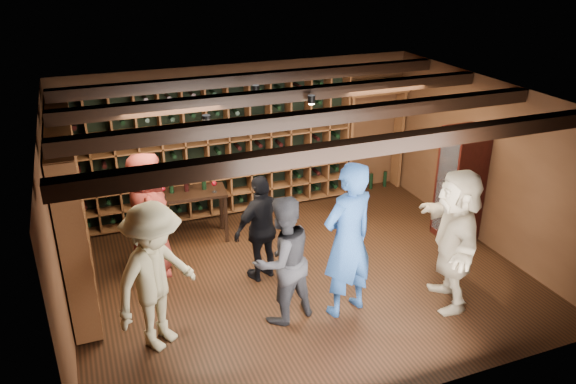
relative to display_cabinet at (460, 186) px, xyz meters
name	(u,v)px	position (x,y,z in m)	size (l,w,h in m)	color
ground	(300,275)	(-2.71, -0.20, -0.86)	(6.00, 6.00, 0.00)	black
room_shell	(300,106)	(-2.71, -0.15, 1.56)	(6.00, 6.00, 6.00)	#4F2F1B
wine_rack_back	(217,150)	(-3.24, 2.13, 0.29)	(4.65, 0.30, 2.20)	brown
wine_rack_left	(72,209)	(-5.54, 0.62, 0.29)	(0.30, 2.65, 2.20)	brown
crate_shelf	(376,108)	(-0.31, 2.12, 0.71)	(1.20, 0.32, 2.07)	brown
display_cabinet	(460,186)	(0.00, 0.00, 0.00)	(0.55, 0.50, 1.75)	black
man_blue_shirt	(348,240)	(-2.50, -1.15, 0.14)	(0.73, 0.48, 2.00)	navy
man_grey_suit	(283,260)	(-3.28, -1.00, -0.04)	(0.79, 0.62, 1.63)	black
guest_red_floral	(148,215)	(-4.60, 0.64, 0.03)	(0.87, 0.56, 1.78)	maroon
guest_woman_black	(262,228)	(-3.20, -0.03, -0.10)	(0.88, 0.37, 1.51)	black
guest_khaki	(156,277)	(-4.76, -0.95, 0.03)	(1.15, 0.66, 1.78)	gray
guest_beige	(454,239)	(-1.18, -1.45, 0.06)	(1.70, 0.54, 1.83)	tan
tasting_table	(190,197)	(-3.88, 1.38, -0.13)	(1.12, 0.64, 1.09)	black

